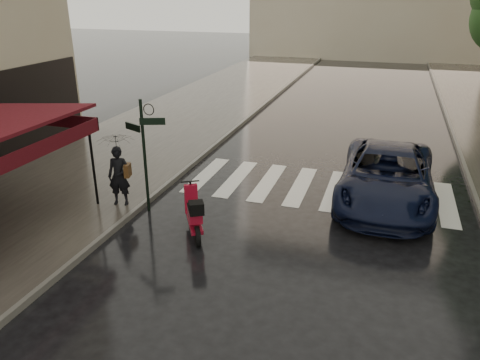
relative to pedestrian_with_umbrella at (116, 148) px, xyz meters
The scene contains 9 objects.
ground 3.96m from the pedestrian_with_umbrella, 55.79° to the right, with size 120.00×120.00×0.00m, color black.
sidewalk_near 9.55m from the pedestrian_with_umbrella, 105.44° to the left, with size 6.00×60.00×0.12m, color #38332D.
curb_near 9.23m from the pedestrian_with_umbrella, 86.54° to the left, with size 0.12×60.00×0.16m, color #595651.
curb_far 13.20m from the pedestrian_with_umbrella, 43.81° to the left, with size 0.12×60.00×0.16m, color #595651.
crosswalk 6.09m from the pedestrian_with_umbrella, 31.62° to the left, with size 7.85×3.20×0.01m.
signpost 0.81m from the pedestrian_with_umbrella, ahead, with size 1.17×0.29×3.10m.
pedestrian_with_umbrella is the anchor object (origin of this frame).
scooter 2.92m from the pedestrian_with_umbrella, 17.70° to the right, with size 1.05×1.60×1.18m.
parked_car 7.52m from the pedestrian_with_umbrella, 21.52° to the left, with size 2.54×5.50×1.53m, color black.
Camera 1 is at (4.76, -7.29, 5.61)m, focal length 35.00 mm.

